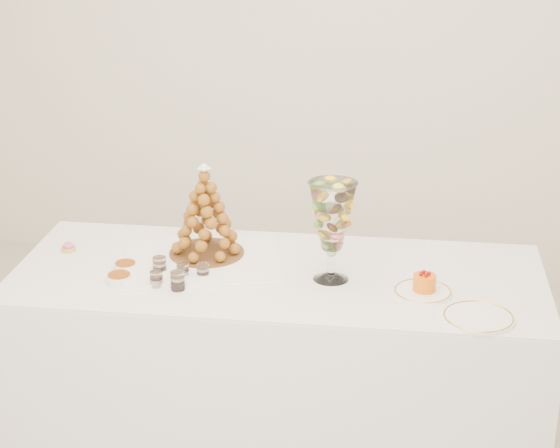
# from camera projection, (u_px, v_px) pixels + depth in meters

# --- Properties ---
(room_walls) EXTENTS (4.54, 4.04, 2.82)m
(room_walls) POSITION_uv_depth(u_px,v_px,m) (258.00, 22.00, 3.13)
(room_walls) COLOR white
(room_walls) RESTS_ON ground
(buffet_table) EXTENTS (2.13, 0.95, 0.79)m
(buffet_table) POSITION_uv_depth(u_px,v_px,m) (278.00, 361.00, 3.79)
(buffet_table) COLOR white
(buffet_table) RESTS_ON ground
(lace_tray) EXTENTS (0.71, 0.62, 0.02)m
(lace_tray) POSITION_uv_depth(u_px,v_px,m) (202.00, 260.00, 3.73)
(lace_tray) COLOR white
(lace_tray) RESTS_ON buffet_table
(macaron_vase) EXTENTS (0.18, 0.18, 0.39)m
(macaron_vase) POSITION_uv_depth(u_px,v_px,m) (332.00, 217.00, 3.50)
(macaron_vase) COLOR white
(macaron_vase) RESTS_ON buffet_table
(cake_plate) EXTENTS (0.22, 0.22, 0.01)m
(cake_plate) POSITION_uv_depth(u_px,v_px,m) (423.00, 292.00, 3.47)
(cake_plate) COLOR white
(cake_plate) RESTS_ON buffet_table
(spare_plate) EXTENTS (0.25, 0.25, 0.01)m
(spare_plate) POSITION_uv_depth(u_px,v_px,m) (478.00, 318.00, 3.28)
(spare_plate) COLOR white
(spare_plate) RESTS_ON buffet_table
(pink_tart) EXTENTS (0.06, 0.06, 0.04)m
(pink_tart) POSITION_uv_depth(u_px,v_px,m) (69.00, 247.00, 3.84)
(pink_tart) COLOR tan
(pink_tart) RESTS_ON buffet_table
(verrine_a) EXTENTS (0.07, 0.07, 0.07)m
(verrine_a) POSITION_uv_depth(u_px,v_px,m) (160.00, 266.00, 3.62)
(verrine_a) COLOR white
(verrine_a) RESTS_ON buffet_table
(verrine_b) EXTENTS (0.06, 0.06, 0.06)m
(verrine_b) POSITION_uv_depth(u_px,v_px,m) (183.00, 271.00, 3.58)
(verrine_b) COLOR white
(verrine_b) RESTS_ON buffet_table
(verrine_c) EXTENTS (0.05, 0.05, 0.06)m
(verrine_c) POSITION_uv_depth(u_px,v_px,m) (203.00, 271.00, 3.58)
(verrine_c) COLOR white
(verrine_c) RESTS_ON buffet_table
(verrine_d) EXTENTS (0.05, 0.05, 0.07)m
(verrine_d) POSITION_uv_depth(u_px,v_px,m) (156.00, 280.00, 3.51)
(verrine_d) COLOR white
(verrine_d) RESTS_ON buffet_table
(verrine_e) EXTENTS (0.06, 0.06, 0.07)m
(verrine_e) POSITION_uv_depth(u_px,v_px,m) (178.00, 281.00, 3.49)
(verrine_e) COLOR white
(verrine_e) RESTS_ON buffet_table
(ramekin_back) EXTENTS (0.09, 0.09, 0.03)m
(ramekin_back) POSITION_uv_depth(u_px,v_px,m) (125.00, 267.00, 3.66)
(ramekin_back) COLOR white
(ramekin_back) RESTS_ON buffet_table
(ramekin_front) EXTENTS (0.10, 0.10, 0.03)m
(ramekin_front) POSITION_uv_depth(u_px,v_px,m) (119.00, 279.00, 3.56)
(ramekin_front) COLOR white
(ramekin_front) RESTS_ON buffet_table
(croquembouche) EXTENTS (0.30, 0.30, 0.38)m
(croquembouche) POSITION_uv_depth(u_px,v_px,m) (205.00, 211.00, 3.70)
(croquembouche) COLOR brown
(croquembouche) RESTS_ON lace_tray
(mousse_cake) EXTENTS (0.09, 0.09, 0.08)m
(mousse_cake) POSITION_uv_depth(u_px,v_px,m) (424.00, 282.00, 3.46)
(mousse_cake) COLOR orange
(mousse_cake) RESTS_ON cake_plate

